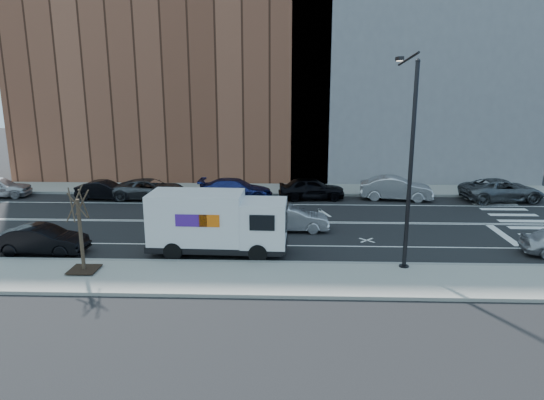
{
  "coord_description": "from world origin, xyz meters",
  "views": [
    {
      "loc": [
        1.84,
        -27.81,
        8.1
      ],
      "look_at": [
        0.88,
        -0.2,
        1.4
      ],
      "focal_mm": 32.0,
      "sensor_mm": 36.0,
      "label": 1
    }
  ],
  "objects": [
    {
      "name": "street_tree",
      "position": [
        -7.0,
        -8.4,
        1.45
      ],
      "size": [
        1.2,
        1.2,
        3.75
      ],
      "color": "black",
      "rests_on": "ground"
    },
    {
      "name": "sidewalk_far",
      "position": [
        0.0,
        8.8,
        0.07
      ],
      "size": [
        44.0,
        3.6,
        0.15
      ],
      "primitive_type": "cube",
      "color": "gray",
      "rests_on": "ground"
    },
    {
      "name": "driving_sedan",
      "position": [
        1.99,
        -1.68,
        0.69
      ],
      "size": [
        4.24,
        1.54,
        1.39
      ],
      "primitive_type": "imported",
      "rotation": [
        0.0,
        0.0,
        1.59
      ],
      "color": "silver",
      "rests_on": "ground"
    },
    {
      "name": "curb_far",
      "position": [
        0.0,
        7.0,
        0.08
      ],
      "size": [
        44.0,
        0.25,
        0.17
      ],
      "primitive_type": "cube",
      "color": "gray",
      "rests_on": "ground"
    },
    {
      "name": "far_parked_f",
      "position": [
        9.46,
        5.98,
        0.83
      ],
      "size": [
        5.19,
        2.36,
        1.65
      ],
      "primitive_type": "imported",
      "rotation": [
        0.0,
        0.0,
        1.45
      ],
      "color": "#B3B4B8",
      "rests_on": "ground"
    },
    {
      "name": "far_parked_g",
      "position": [
        16.8,
        5.87,
        0.78
      ],
      "size": [
        5.88,
        3.23,
        1.56
      ],
      "primitive_type": "imported",
      "rotation": [
        0.0,
        0.0,
        1.69
      ],
      "color": "#515559",
      "rests_on": "ground"
    },
    {
      "name": "crosswalk",
      "position": [
        16.0,
        0.0,
        0.0
      ],
      "size": [
        3.0,
        14.0,
        0.01
      ],
      "primitive_type": null,
      "color": "white",
      "rests_on": "ground"
    },
    {
      "name": "far_parked_b",
      "position": [
        -11.2,
        5.37,
        0.66
      ],
      "size": [
        4.14,
        1.79,
        1.33
      ],
      "primitive_type": "imported",
      "rotation": [
        0.0,
        0.0,
        1.47
      ],
      "color": "black",
      "rests_on": "ground"
    },
    {
      "name": "far_parked_e",
      "position": [
        3.48,
        5.92,
        0.8
      ],
      "size": [
        4.8,
        2.23,
        1.59
      ],
      "primitive_type": "imported",
      "rotation": [
        0.0,
        0.0,
        1.65
      ],
      "color": "black",
      "rests_on": "ground"
    },
    {
      "name": "bldg_concrete",
      "position": [
        12.0,
        15.6,
        13.0
      ],
      "size": [
        20.0,
        10.0,
        26.0
      ],
      "primitive_type": "cube",
      "color": "slate",
      "rests_on": "ground"
    },
    {
      "name": "road_markings",
      "position": [
        0.0,
        0.0,
        0.0
      ],
      "size": [
        40.0,
        8.6,
        0.01
      ],
      "primitive_type": null,
      "color": "white",
      "rests_on": "ground"
    },
    {
      "name": "streetlight",
      "position": [
        7.0,
        -6.91,
        5.08
      ],
      "size": [
        0.44,
        4.02,
        9.34
      ],
      "color": "black",
      "rests_on": "ground"
    },
    {
      "name": "fedex_van",
      "position": [
        -1.59,
        -5.6,
        1.59
      ],
      "size": [
        6.72,
        2.55,
        3.04
      ],
      "rotation": [
        0.0,
        0.0,
        -0.03
      ],
      "color": "black",
      "rests_on": "ground"
    },
    {
      "name": "ground",
      "position": [
        0.0,
        0.0,
        0.0
      ],
      "size": [
        120.0,
        120.0,
        0.0
      ],
      "primitive_type": "plane",
      "color": "black",
      "rests_on": "ground"
    },
    {
      "name": "curb_near",
      "position": [
        0.0,
        -7.0,
        0.08
      ],
      "size": [
        44.0,
        0.25,
        0.17
      ],
      "primitive_type": "cube",
      "color": "gray",
      "rests_on": "ground"
    },
    {
      "name": "far_parked_c",
      "position": [
        -8.0,
        5.63,
        0.72
      ],
      "size": [
        5.22,
        2.53,
        1.43
      ],
      "primitive_type": "imported",
      "rotation": [
        0.0,
        0.0,
        1.54
      ],
      "color": "#424449",
      "rests_on": "ground"
    },
    {
      "name": "near_parked_rear_a",
      "position": [
        -10.07,
        -5.88,
        0.7
      ],
      "size": [
        4.31,
        1.63,
        1.41
      ],
      "primitive_type": "imported",
      "rotation": [
        0.0,
        0.0,
        1.54
      ],
      "color": "black",
      "rests_on": "ground"
    },
    {
      "name": "far_parked_d",
      "position": [
        -1.89,
        5.59,
        0.75
      ],
      "size": [
        5.21,
        2.16,
        1.51
      ],
      "primitive_type": "imported",
      "rotation": [
        0.0,
        0.0,
        1.56
      ],
      "color": "navy",
      "rests_on": "ground"
    },
    {
      "name": "bldg_brick",
      "position": [
        -8.0,
        15.6,
        11.0
      ],
      "size": [
        26.0,
        10.0,
        22.0
      ],
      "primitive_type": "cube",
      "color": "brown",
      "rests_on": "ground"
    },
    {
      "name": "sidewalk_near",
      "position": [
        0.0,
        -8.8,
        0.07
      ],
      "size": [
        44.0,
        3.6,
        0.15
      ],
      "primitive_type": "cube",
      "color": "gray",
      "rests_on": "ground"
    }
  ]
}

